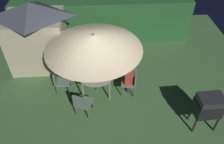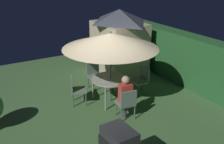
% 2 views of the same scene
% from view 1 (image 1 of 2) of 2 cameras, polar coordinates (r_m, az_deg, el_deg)
% --- Properties ---
extents(ground_plane, '(11.00, 11.00, 0.00)m').
position_cam_1_polar(ground_plane, '(7.39, -1.42, -6.99)').
color(ground_plane, '#47703D').
extents(hedge_backdrop, '(7.26, 0.66, 1.79)m').
position_cam_1_polar(hedge_backdrop, '(9.58, -2.43, 12.63)').
color(hedge_backdrop, '#28602D').
rests_on(hedge_backdrop, ground).
extents(garden_shed, '(2.09, 1.67, 2.49)m').
position_cam_1_polar(garden_shed, '(8.43, -18.59, 8.87)').
color(garden_shed, '#C6B793').
rests_on(garden_shed, ground).
extents(patio_table, '(1.19, 1.19, 0.78)m').
position_cam_1_polar(patio_table, '(7.20, -4.17, -0.66)').
color(patio_table, '#B2ADA3').
rests_on(patio_table, ground).
extents(patio_umbrella, '(2.85, 2.85, 2.26)m').
position_cam_1_polar(patio_umbrella, '(6.42, -4.72, 7.64)').
color(patio_umbrella, '#4C4C51').
rests_on(patio_umbrella, ground).
extents(bbq_grill, '(0.72, 0.53, 1.20)m').
position_cam_1_polar(bbq_grill, '(6.65, 23.26, -7.94)').
color(bbq_grill, black).
rests_on(bbq_grill, ground).
extents(chair_near_shed, '(0.52, 0.52, 0.90)m').
position_cam_1_polar(chair_near_shed, '(7.27, 4.89, -2.26)').
color(chair_near_shed, slate).
rests_on(chair_near_shed, ground).
extents(chair_far_side, '(0.47, 0.48, 0.90)m').
position_cam_1_polar(chair_far_side, '(8.22, -3.92, 3.86)').
color(chair_far_side, slate).
rests_on(chair_far_side, ground).
extents(chair_toward_hedge, '(0.48, 0.47, 0.90)m').
position_cam_1_polar(chair_toward_hedge, '(7.48, -13.07, -1.94)').
color(chair_toward_hedge, slate).
rests_on(chair_toward_hedge, ground).
extents(chair_toward_house, '(0.60, 0.60, 0.90)m').
position_cam_1_polar(chair_toward_house, '(6.67, -7.46, -7.82)').
color(chair_toward_house, slate).
rests_on(chair_toward_house, ground).
extents(person_in_red, '(0.28, 0.37, 1.26)m').
position_cam_1_polar(person_in_red, '(7.09, 4.32, -0.70)').
color(person_in_red, '#CC3D33').
rests_on(person_in_red, ground).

